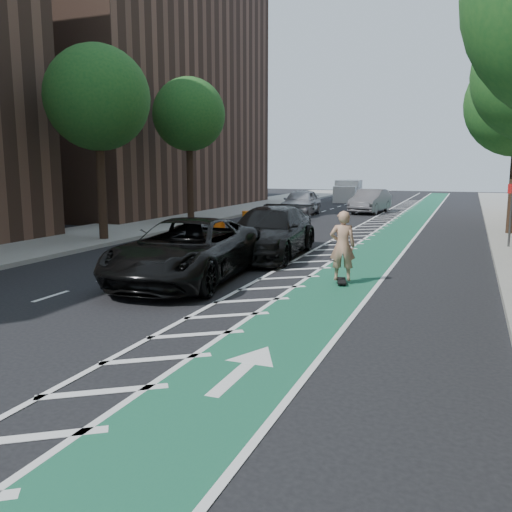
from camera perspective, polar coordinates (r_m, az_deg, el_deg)
The scene contains 20 objects.
ground at distance 12.23m, azimuth -9.52°, elevation -5.54°, with size 120.00×120.00×0.00m, color black.
bike_lane at distance 20.58m, azimuth 12.46°, elevation 0.52°, with size 2.00×90.00×0.01m, color #17523B.
buffer_strip at distance 20.86m, azimuth 8.40°, elevation 0.76°, with size 1.40×90.00×0.01m, color silver.
sidewalk_left at distance 25.65m, azimuth -16.29°, elevation 2.26°, with size 5.00×90.00×0.15m, color gray.
curb_right at distance 20.35m, azimuth 23.79°, elevation 0.03°, with size 0.12×90.00×0.16m, color gray.
curb_left at distance 24.23m, azimuth -11.70°, elevation 2.05°, with size 0.12×90.00×0.16m, color gray.
building_left_far at distance 41.90m, azimuth -13.74°, elevation 17.30°, with size 14.00×22.00×18.00m, color brown.
tree_l_c at distance 23.05m, azimuth -16.85°, elevation 15.67°, with size 4.20×4.20×7.90m.
tree_l_d at distance 29.75m, azimuth -6.99°, elevation 14.52°, with size 4.20×4.20×7.90m.
sign_post at distance 22.22m, azimuth 25.25°, elevation 3.98°, with size 0.35×0.08×2.47m.
skateboard at distance 14.73m, azimuth 8.99°, elevation -2.59°, with size 0.42×0.85×0.11m.
skateboarder at distance 14.56m, azimuth 9.09°, elevation 1.08°, with size 0.68×0.45×1.86m, color tan.
suv_near at distance 14.96m, azimuth -7.28°, elevation 0.61°, with size 2.82×6.12×1.70m, color black.
suv_far at distance 18.88m, azimuth 1.40°, elevation 2.52°, with size 2.37×5.84×1.70m, color black.
car_silver at distance 34.67m, azimuth 4.74°, elevation 5.66°, with size 1.95×4.85×1.65m, color #AAAAAF.
car_grey at distance 37.15m, azimuth 11.93°, elevation 5.68°, with size 1.66×4.77×1.57m, color #57575C.
box_truck at distance 48.41m, azimuth 9.63°, elevation 6.68°, with size 2.28×4.57×1.85m.
barrel_a at distance 21.33m, azimuth -4.02°, elevation 2.29°, with size 0.73×0.73×1.00m.
barrel_b at distance 25.90m, azimuth 0.84°, elevation 3.41°, with size 0.60×0.60×0.82m.
barrel_c at distance 26.74m, azimuth -0.91°, elevation 3.71°, with size 0.68×0.68×0.92m.
Camera 1 is at (6.14, -10.09, 3.15)m, focal length 38.00 mm.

